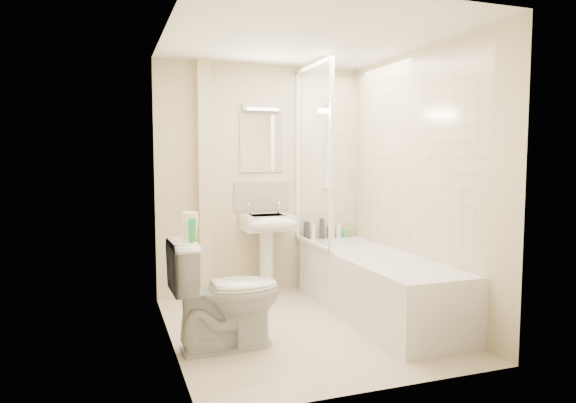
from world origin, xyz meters
name	(u,v)px	position (x,y,z in m)	size (l,w,h in m)	color
floor	(304,327)	(0.00, 0.00, 0.00)	(2.50, 2.50, 0.00)	beige
wall_back	(262,180)	(0.00, 1.25, 1.20)	(2.20, 0.02, 2.40)	beige
wall_left	(169,189)	(-1.10, 0.00, 1.20)	(0.02, 2.50, 2.40)	beige
wall_right	(418,184)	(1.10, 0.00, 1.20)	(0.02, 2.50, 2.40)	beige
ceiling	(305,38)	(0.00, 0.00, 2.40)	(2.20, 2.50, 0.02)	white
tile_back	(327,158)	(0.75, 1.24, 1.42)	(0.70, 0.01, 1.75)	beige
tile_right	(411,159)	(1.09, 0.11, 1.42)	(0.01, 2.10, 1.75)	beige
pipe_boxing	(204,181)	(-0.62, 1.19, 1.20)	(0.12, 0.12, 2.40)	beige
splashback	(262,196)	(0.00, 1.24, 1.03)	(0.60, 0.01, 0.30)	beige
mirror	(262,143)	(0.00, 1.24, 1.58)	(0.46, 0.01, 0.60)	white
strip_light	(262,108)	(0.00, 1.22, 1.95)	(0.42, 0.07, 0.07)	silver
bathtub	(376,283)	(0.75, 0.11, 0.29)	(0.70, 2.10, 0.55)	white
shower_screen	(313,156)	(0.40, 0.80, 1.45)	(0.04, 0.92, 1.80)	white
shower_fixture	(329,147)	(0.75, 1.19, 1.55)	(0.10, 0.16, 0.99)	white
pedestal_sink	(268,232)	(0.00, 1.01, 0.68)	(0.50, 0.47, 0.96)	white
bottle_black_a	(307,230)	(0.48, 1.16, 0.65)	(0.07, 0.07, 0.19)	black
bottle_white_a	(313,232)	(0.55, 1.16, 0.63)	(0.05, 0.05, 0.16)	white
bottle_black_b	(322,228)	(0.66, 1.16, 0.66)	(0.06, 0.06, 0.22)	black
bottle_blue	(329,232)	(0.75, 1.16, 0.61)	(0.05, 0.05, 0.13)	navy
bottle_cream	(332,230)	(0.78, 1.16, 0.64)	(0.06, 0.06, 0.18)	beige
bottle_white_b	(339,231)	(0.86, 1.16, 0.62)	(0.05, 0.05, 0.15)	white
bottle_green	(346,233)	(0.95, 1.16, 0.59)	(0.05, 0.05, 0.09)	green
toilet	(226,293)	(-0.72, -0.23, 0.42)	(0.84, 0.49, 0.84)	white
toilet_roll_lower	(190,232)	(-0.97, -0.15, 0.89)	(0.11, 0.11, 0.09)	white
toilet_roll_upper	(190,219)	(-0.97, -0.16, 0.98)	(0.12, 0.12, 0.10)	white
green_bottle	(192,230)	(-0.98, -0.32, 0.92)	(0.06, 0.06, 0.16)	green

